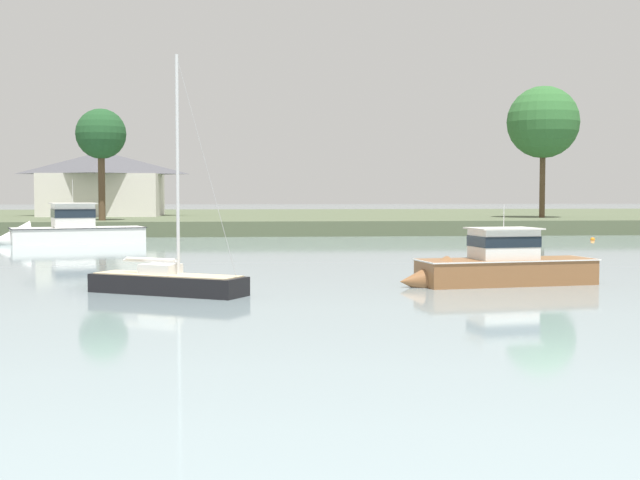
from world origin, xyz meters
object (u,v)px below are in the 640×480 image
(cruiser_white, at_px, (62,235))
(cruiser_wood, at_px, (491,272))
(mooring_buoy_orange, at_px, (593,240))
(sailboat_black, at_px, (167,288))

(cruiser_white, xyz_separation_m, cruiser_wood, (23.17, -30.63, -0.11))
(cruiser_wood, height_order, mooring_buoy_orange, cruiser_wood)
(cruiser_wood, bearing_deg, cruiser_white, 127.10)
(mooring_buoy_orange, bearing_deg, cruiser_wood, -118.78)
(sailboat_black, bearing_deg, mooring_buoy_orange, 47.97)
(sailboat_black, xyz_separation_m, mooring_buoy_orange, (29.82, 33.08, -0.14))
(cruiser_white, xyz_separation_m, mooring_buoy_orange, (40.26, 0.49, -0.56))
(cruiser_white, relative_size, mooring_buoy_orange, 28.36)
(cruiser_white, bearing_deg, cruiser_wood, -52.90)
(cruiser_wood, bearing_deg, mooring_buoy_orange, 61.22)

